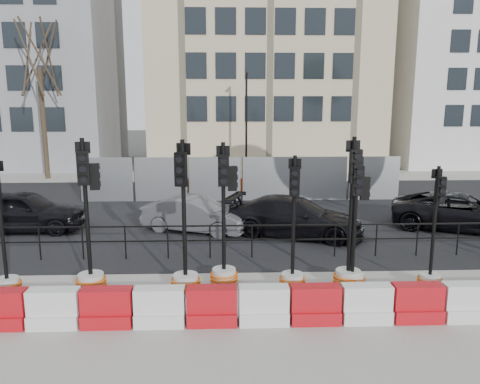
{
  "coord_description": "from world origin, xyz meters",
  "views": [
    {
      "loc": [
        -0.79,
        -11.63,
        4.49
      ],
      "look_at": [
        -0.28,
        3.0,
        1.6
      ],
      "focal_mm": 35.0,
      "sensor_mm": 36.0,
      "label": 1
    }
  ],
  "objects_px": {
    "car_a": "(22,211)",
    "car_c": "(295,217)",
    "traffic_signal_h": "(431,264)",
    "traffic_signal_a": "(5,267)",
    "traffic_signal_d": "(224,253)"
  },
  "relations": [
    {
      "from": "car_a",
      "to": "car_c",
      "type": "relative_size",
      "value": 0.87
    },
    {
      "from": "traffic_signal_a",
      "to": "car_c",
      "type": "bearing_deg",
      "value": 38.19
    },
    {
      "from": "traffic_signal_a",
      "to": "car_c",
      "type": "relative_size",
      "value": 0.66
    },
    {
      "from": "traffic_signal_h",
      "to": "car_c",
      "type": "distance_m",
      "value": 5.25
    },
    {
      "from": "traffic_signal_h",
      "to": "car_c",
      "type": "height_order",
      "value": "traffic_signal_h"
    },
    {
      "from": "traffic_signal_a",
      "to": "traffic_signal_h",
      "type": "distance_m",
      "value": 10.06
    },
    {
      "from": "traffic_signal_h",
      "to": "traffic_signal_d",
      "type": "bearing_deg",
      "value": 164.74
    },
    {
      "from": "car_a",
      "to": "car_c",
      "type": "bearing_deg",
      "value": -95.72
    },
    {
      "from": "traffic_signal_d",
      "to": "traffic_signal_h",
      "type": "distance_m",
      "value": 4.98
    },
    {
      "from": "traffic_signal_h",
      "to": "car_a",
      "type": "bearing_deg",
      "value": 144.36
    },
    {
      "from": "traffic_signal_h",
      "to": "car_c",
      "type": "relative_size",
      "value": 0.61
    },
    {
      "from": "traffic_signal_d",
      "to": "car_c",
      "type": "height_order",
      "value": "traffic_signal_d"
    },
    {
      "from": "traffic_signal_d",
      "to": "car_a",
      "type": "xyz_separation_m",
      "value": [
        -6.97,
        5.1,
        -0.11
      ]
    },
    {
      "from": "traffic_signal_h",
      "to": "traffic_signal_a",
      "type": "bearing_deg",
      "value": 168.91
    },
    {
      "from": "traffic_signal_d",
      "to": "traffic_signal_h",
      "type": "xyz_separation_m",
      "value": [
        4.96,
        -0.37,
        -0.22
      ]
    }
  ]
}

